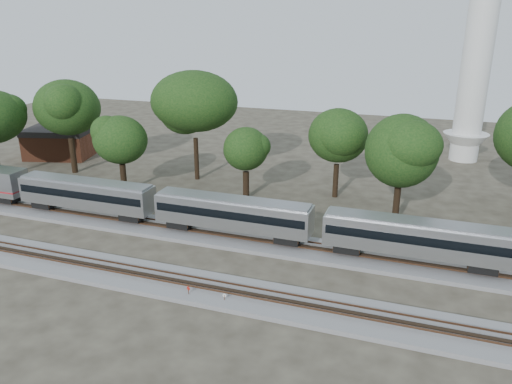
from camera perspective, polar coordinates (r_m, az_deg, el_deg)
ground at (r=46.67m, az=-7.38°, el=-8.09°), size 160.00×160.00×0.00m
track_far at (r=51.45m, az=-4.42°, el=-5.01°), size 160.00×5.00×0.73m
track_near at (r=43.49m, az=-9.76°, el=-10.10°), size 160.00×5.00×0.73m
train at (r=47.36m, az=7.28°, el=-3.63°), size 101.13×2.88×4.24m
switch_stand_red at (r=41.07m, az=-7.73°, el=-11.12°), size 0.32×0.16×1.06m
switch_stand_white at (r=40.05m, az=-3.63°, el=-11.95°), size 0.30×0.06×0.95m
switch_lever at (r=39.32m, az=-1.49°, el=-13.34°), size 0.57×0.44×0.30m
brick_building at (r=86.26m, az=-21.53°, el=5.30°), size 11.30×9.23×4.73m
tree_1 at (r=75.28m, az=-20.78°, el=9.01°), size 9.60×9.60×13.54m
tree_2 at (r=65.01m, az=-15.27°, el=5.75°), size 6.97×6.97×9.82m
tree_3 at (r=67.67m, az=-7.09°, el=10.24°), size 11.00×11.00×15.50m
tree_4 at (r=60.50m, az=-1.17°, el=4.94°), size 6.43×6.43×9.07m
tree_5 at (r=61.41m, az=9.37°, el=6.37°), size 7.98×7.98×11.25m
tree_6 at (r=54.81m, az=16.31°, el=4.52°), size 8.22×8.22×11.58m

